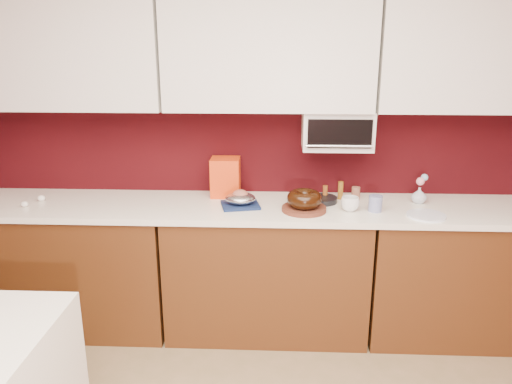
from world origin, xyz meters
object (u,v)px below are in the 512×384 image
object	(u,v)px
coffee_mug	(350,202)
bundt_cake	(304,199)
flower_vase	(419,194)
toaster_oven	(337,129)
pandoro_box	(225,177)
blue_jar	(375,204)
foil_ham_nest	(240,198)

from	to	relation	value
coffee_mug	bundt_cake	bearing A→B (deg)	-176.79
bundt_cake	flower_vase	size ratio (longest dim) A/B	1.82
toaster_oven	bundt_cake	world-z (taller)	toaster_oven
pandoro_box	blue_jar	bearing A→B (deg)	-16.77
toaster_oven	coffee_mug	size ratio (longest dim) A/B	4.09
blue_jar	flower_vase	distance (m)	0.37
foil_ham_nest	pandoro_box	distance (m)	0.27
toaster_oven	bundt_cake	size ratio (longest dim) A/B	2.04
toaster_oven	pandoro_box	distance (m)	0.82
foil_ham_nest	bundt_cake	bearing A→B (deg)	-9.90
bundt_cake	coffee_mug	world-z (taller)	bundt_cake
pandoro_box	blue_jar	xyz separation A→B (m)	(0.97, -0.29, -0.08)
toaster_oven	flower_vase	xyz separation A→B (m)	(0.55, -0.07, -0.41)
flower_vase	pandoro_box	bearing A→B (deg)	175.32
foil_ham_nest	blue_jar	xyz separation A→B (m)	(0.86, -0.06, -0.00)
toaster_oven	bundt_cake	distance (m)	0.52
foil_ham_nest	toaster_oven	bearing A→B (deg)	17.47
coffee_mug	foil_ham_nest	bearing A→B (deg)	175.48
toaster_oven	foil_ham_nest	distance (m)	0.78
toaster_oven	flower_vase	bearing A→B (deg)	-7.08
bundt_cake	foil_ham_nest	bearing A→B (deg)	170.10
toaster_oven	pandoro_box	xyz separation A→B (m)	(-0.74, 0.04, -0.34)
pandoro_box	coffee_mug	bearing A→B (deg)	-19.63
bundt_cake	blue_jar	bearing A→B (deg)	1.82
toaster_oven	flower_vase	size ratio (longest dim) A/B	3.72
toaster_oven	bundt_cake	bearing A→B (deg)	-128.70
pandoro_box	flower_vase	world-z (taller)	pandoro_box
blue_jar	flower_vase	world-z (taller)	flower_vase
toaster_oven	bundt_cake	xyz separation A→B (m)	(-0.21, -0.27, -0.39)
bundt_cake	blue_jar	size ratio (longest dim) A/B	2.16
pandoro_box	blue_jar	size ratio (longest dim) A/B	2.61
pandoro_box	blue_jar	distance (m)	1.02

